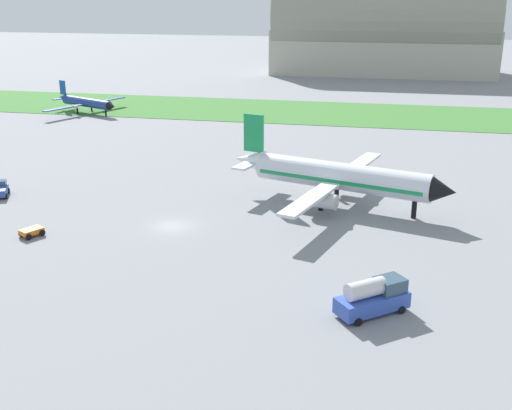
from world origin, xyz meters
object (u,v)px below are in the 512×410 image
Objects in this scene: baggage_cart_midfield at (32,231)px; fuel_truck_by_runway at (373,297)px; airplane_midfield_jet at (337,176)px; airplane_taxiing_turboprop at (86,102)px; pushback_tug_near_gate at (0,190)px.

fuel_truck_by_runway reaches higher than baggage_cart_midfield.
airplane_midfield_jet is 78.95m from airplane_taxiing_turboprop.
pushback_tug_near_gate is at bearing -106.20° from baggage_cart_midfield.
baggage_cart_midfield is at bearing -135.23° from airplane_midfield_jet.
pushback_tug_near_gate is at bearing -50.63° from airplane_taxiing_turboprop.
pushback_tug_near_gate is 54.78m from fuel_truck_by_runway.
fuel_truck_by_runway is (38.20, -10.06, 1.01)m from baggage_cart_midfield.
baggage_cart_midfield is at bearing -161.17° from pushback_tug_near_gate.
baggage_cart_midfield is (11.83, -12.22, -0.34)m from pushback_tug_near_gate.
airplane_midfield_jet is 44.94m from pushback_tug_near_gate.
airplane_taxiing_turboprop is at bearing -128.74° from baggage_cart_midfield.
airplane_taxiing_turboprop is 58.93m from pushback_tug_near_gate.
airplane_taxiing_turboprop is at bearing -10.06° from pushback_tug_near_gate.
airplane_taxiing_turboprop reaches higher than baggage_cart_midfield.
pushback_tug_near_gate is (-44.51, -5.49, -2.95)m from airplane_midfield_jet.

